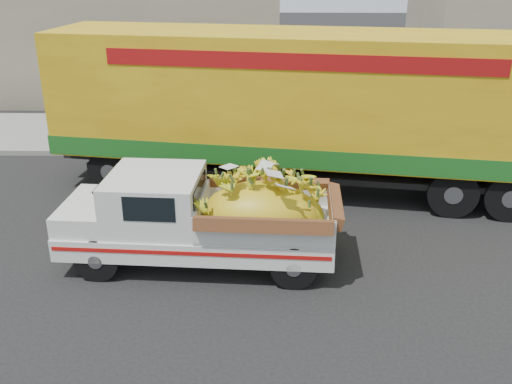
{
  "coord_description": "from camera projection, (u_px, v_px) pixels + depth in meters",
  "views": [
    {
      "loc": [
        0.63,
        -9.58,
        5.42
      ],
      "look_at": [
        0.41,
        0.46,
        1.22
      ],
      "focal_mm": 40.0,
      "sensor_mm": 36.0,
      "label": 1
    }
  ],
  "objects": [
    {
      "name": "curb",
      "position": [
        246.0,
        153.0,
        16.52
      ],
      "size": [
        60.0,
        0.25,
        0.15
      ],
      "primitive_type": "cube",
      "color": "gray",
      "rests_on": "ground"
    },
    {
      "name": "ground",
      "position": [
        234.0,
        260.0,
        10.94
      ],
      "size": [
        100.0,
        100.0,
        0.0
      ],
      "primitive_type": "plane",
      "color": "black",
      "rests_on": "ground"
    },
    {
      "name": "building_left",
      "position": [
        57.0,
        32.0,
        23.12
      ],
      "size": [
        18.0,
        6.0,
        5.0
      ],
      "primitive_type": "cube",
      "color": "gray",
      "rests_on": "ground"
    },
    {
      "name": "pickup_truck",
      "position": [
        219.0,
        217.0,
        10.49
      ],
      "size": [
        5.08,
        2.09,
        1.75
      ],
      "rotation": [
        0.0,
        0.0,
        -0.05
      ],
      "color": "black",
      "rests_on": "ground"
    },
    {
      "name": "sidewalk",
      "position": [
        249.0,
        133.0,
        18.46
      ],
      "size": [
        60.0,
        4.0,
        0.14
      ],
      "primitive_type": "cube",
      "color": "gray",
      "rests_on": "ground"
    },
    {
      "name": "semi_trailer",
      "position": [
        303.0,
        105.0,
        13.44
      ],
      "size": [
        12.07,
        4.33,
        3.8
      ],
      "rotation": [
        0.0,
        0.0,
        -0.16
      ],
      "color": "black",
      "rests_on": "ground"
    }
  ]
}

